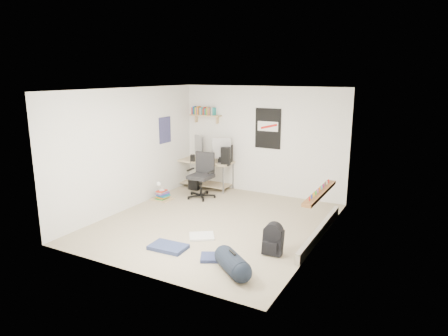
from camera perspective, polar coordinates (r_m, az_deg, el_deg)
The scene contains 26 objects.
floor at distance 7.69m, azimuth -1.43°, elevation -7.82°, with size 4.00×4.50×0.01m, color gray.
ceiling at distance 7.18m, azimuth -1.54°, elevation 11.21°, with size 4.00×4.50×0.01m, color white.
back_wall at distance 9.32m, azimuth 5.44°, elevation 3.89°, with size 4.00×0.01×2.50m, color silver.
left_wall at distance 8.49m, azimuth -13.32°, elevation 2.66°, with size 0.01×4.50×2.50m, color silver.
right_wall at distance 6.59m, azimuth 13.82°, elevation -0.40°, with size 0.01×4.50×2.50m, color silver.
desk at distance 9.91m, azimuth -2.77°, elevation -0.73°, with size 1.45×0.63×0.66m, color tan.
monitor_left at distance 9.87m, azimuth -3.57°, elevation 2.36°, with size 0.43×0.11×0.47m, color #A9A9AE.
monitor_right at distance 9.44m, azimuth -0.37°, elevation 1.92°, with size 0.44×0.11×0.49m, color #ADADB2.
pc_tower at distance 9.49m, azimuth 0.42°, elevation 1.83°, with size 0.20×0.41×0.43m, color black.
keyboard at distance 9.57m, azimuth -3.07°, elevation 0.65°, with size 0.44×0.16×0.02m, color black.
speaker_left at distance 9.70m, azimuth -4.51°, elevation 1.33°, with size 0.10×0.10×0.20m, color black.
speaker_right at distance 9.48m, azimuth -0.53°, elevation 1.07°, with size 0.10×0.10×0.19m, color black.
office_chair at distance 9.07m, azimuth -3.34°, elevation -1.25°, with size 0.68×0.68×1.03m, color black.
wall_shelf at distance 9.80m, azimuth -2.65°, elevation 7.52°, with size 0.80×0.22×0.24m, color tan.
poster_back_wall at distance 9.20m, azimuth 6.28°, elevation 5.63°, with size 0.62×0.03×0.92m, color black.
poster_left_wall at distance 9.36m, azimuth -8.43°, elevation 5.39°, with size 0.02×0.42×0.60m, color navy.
window at distance 6.85m, azimuth 14.11°, elevation 1.81°, with size 0.10×1.50×1.26m, color brown.
baseboard_heater at distance 7.23m, azimuth 13.54°, elevation -8.81°, with size 0.08×2.50×0.18m, color #B7B2A8.
backpack at distance 6.40m, azimuth 7.02°, elevation -10.45°, with size 0.30×0.24×0.40m, color black.
duffel_bag at distance 5.82m, azimuth 1.22°, elevation -13.54°, with size 0.30×0.30×0.59m, color black.
tshirt at distance 7.04m, azimuth -3.21°, elevation -9.71°, with size 0.42×0.36×0.04m, color silver.
jeans_a at distance 6.66m, azimuth -7.97°, elevation -11.12°, with size 0.60×0.38×0.06m, color navy.
jeans_b at distance 6.27m, azimuth -1.38°, elevation -12.65°, with size 0.42×0.32×0.05m, color #232B4F.
book_stack at distance 9.10m, azimuth -8.89°, elevation -3.56°, with size 0.49×0.40×0.33m, color brown.
desk_lamp at distance 9.01m, azimuth -8.92°, elevation -2.21°, with size 0.12×0.21×0.21m, color white.
subwoofer at distance 9.82m, azimuth -4.15°, elevation -2.23°, with size 0.25×0.25×0.28m, color black.
Camera 1 is at (3.57, -6.22, 2.77)m, focal length 32.00 mm.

